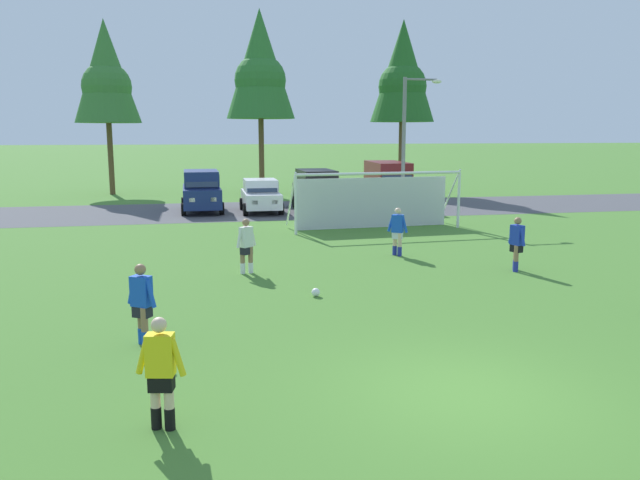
% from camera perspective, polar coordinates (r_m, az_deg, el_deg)
% --- Properties ---
extents(ground_plane, '(400.00, 400.00, 0.00)m').
position_cam_1_polar(ground_plane, '(24.56, -1.48, 0.06)').
color(ground_plane, '#477A2D').
extents(parking_lot_strip, '(52.00, 8.40, 0.01)m').
position_cam_1_polar(parking_lot_strip, '(33.99, -4.28, 2.75)').
color(parking_lot_strip, '#4C4C51').
rests_on(parking_lot_strip, ground).
extents(soccer_ball, '(0.22, 0.22, 0.22)m').
position_cam_1_polar(soccer_ball, '(16.04, -0.39, -4.79)').
color(soccer_ball, white).
rests_on(soccer_ball, ground).
extents(soccer_goal, '(7.52, 2.39, 2.57)m').
position_cam_1_polar(soccer_goal, '(27.36, 4.92, 3.76)').
color(soccer_goal, white).
rests_on(soccer_goal, ground).
extents(referee, '(0.72, 0.32, 1.64)m').
position_cam_1_polar(referee, '(9.20, -14.27, -11.72)').
color(referee, beige).
rests_on(referee, ground).
extents(player_striker_near, '(0.61, 0.54, 1.64)m').
position_cam_1_polar(player_striker_near, '(12.76, -15.91, -5.70)').
color(player_striker_near, '#936B4C').
rests_on(player_striker_near, ground).
extents(player_midfield_center, '(0.65, 0.51, 1.64)m').
position_cam_1_polar(player_midfield_center, '(18.64, -6.73, -0.56)').
color(player_midfield_center, '#936B4C').
rests_on(player_midfield_center, ground).
extents(player_defender_far, '(0.63, 0.53, 1.64)m').
position_cam_1_polar(player_defender_far, '(21.36, 7.07, 0.75)').
color(player_defender_far, beige).
rests_on(player_defender_far, ground).
extents(player_winger_right, '(0.35, 0.75, 1.64)m').
position_cam_1_polar(player_winger_right, '(19.76, 17.47, -0.36)').
color(player_winger_right, '#936B4C').
rests_on(player_winger_right, ground).
extents(parked_car_slot_far_left, '(2.18, 4.62, 2.16)m').
position_cam_1_polar(parked_car_slot_far_left, '(33.67, -10.74, 4.44)').
color(parked_car_slot_far_left, navy).
rests_on(parked_car_slot_far_left, ground).
extents(parked_car_slot_left, '(2.07, 4.22, 1.72)m').
position_cam_1_polar(parked_car_slot_left, '(33.02, -5.42, 4.05)').
color(parked_car_slot_left, silver).
rests_on(parked_car_slot_left, ground).
extents(parked_car_slot_center_left, '(2.21, 4.64, 2.16)m').
position_cam_1_polar(parked_car_slot_center_left, '(33.68, -0.28, 4.62)').
color(parked_car_slot_center_left, black).
rests_on(parked_car_slot_center_left, ground).
extents(parked_car_slot_center, '(2.38, 4.89, 2.52)m').
position_cam_1_polar(parked_car_slot_center, '(35.37, 6.20, 5.18)').
color(parked_car_slot_center, maroon).
rests_on(parked_car_slot_center, ground).
extents(tree_left_edge, '(4.29, 4.29, 11.44)m').
position_cam_1_polar(tree_left_edge, '(44.74, -18.90, 14.04)').
color(tree_left_edge, brown).
rests_on(tree_left_edge, ground).
extents(tree_mid_left, '(4.55, 4.55, 12.13)m').
position_cam_1_polar(tree_mid_left, '(42.96, -5.47, 15.35)').
color(tree_mid_left, brown).
rests_on(tree_mid_left, ground).
extents(tree_center_back, '(4.37, 4.37, 11.65)m').
position_cam_1_polar(tree_center_back, '(44.35, 7.54, 14.70)').
color(tree_center_back, brown).
rests_on(tree_center_back, ground).
extents(street_lamp, '(2.00, 0.32, 6.74)m').
position_cam_1_polar(street_lamp, '(30.96, 7.96, 8.50)').
color(street_lamp, slate).
rests_on(street_lamp, ground).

